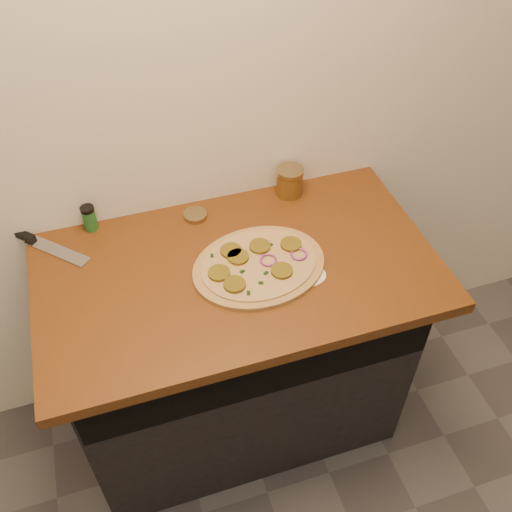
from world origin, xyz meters
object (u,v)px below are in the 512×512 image
object	(u,v)px
pizza	(259,265)
chefs_knife	(36,241)
salsa_jar	(290,181)
spice_shaker	(89,218)

from	to	relation	value
pizza	chefs_knife	bearing A→B (deg)	153.56
pizza	salsa_jar	size ratio (longest dim) A/B	4.47
chefs_knife	salsa_jar	world-z (taller)	salsa_jar
pizza	chefs_knife	xyz separation A→B (m)	(-0.63, 0.31, -0.00)
salsa_jar	spice_shaker	xyz separation A→B (m)	(-0.66, 0.02, -0.01)
pizza	spice_shaker	size ratio (longest dim) A/B	5.16
pizza	salsa_jar	xyz separation A→B (m)	(0.21, 0.30, 0.04)
pizza	chefs_knife	world-z (taller)	pizza
salsa_jar	spice_shaker	size ratio (longest dim) A/B	1.15
pizza	salsa_jar	distance (m)	0.37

